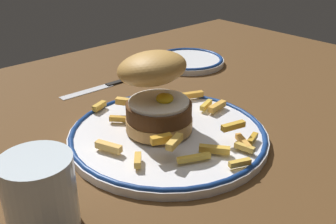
{
  "coord_description": "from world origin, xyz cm",
  "views": [
    {
      "loc": [
        -37.26,
        -42.98,
        30.03
      ],
      "look_at": [
        -1.86,
        -3.97,
        4.6
      ],
      "focal_mm": 42.61,
      "sensor_mm": 36.0,
      "label": 1
    }
  ],
  "objects_px": {
    "burger": "(155,90)",
    "knife": "(109,84)",
    "dinner_plate": "(168,134)",
    "side_plate": "(188,60)",
    "water_glass": "(41,200)"
  },
  "relations": [
    {
      "from": "burger",
      "to": "knife",
      "type": "bearing_deg",
      "value": 74.01
    },
    {
      "from": "water_glass",
      "to": "side_plate",
      "type": "relative_size",
      "value": 0.54
    },
    {
      "from": "dinner_plate",
      "to": "knife",
      "type": "relative_size",
      "value": 1.66
    },
    {
      "from": "dinner_plate",
      "to": "water_glass",
      "type": "height_order",
      "value": "water_glass"
    },
    {
      "from": "dinner_plate",
      "to": "burger",
      "type": "xyz_separation_m",
      "value": [
        -0.0,
        0.02,
        0.07
      ]
    },
    {
      "from": "burger",
      "to": "knife",
      "type": "distance_m",
      "value": 0.24
    },
    {
      "from": "dinner_plate",
      "to": "side_plate",
      "type": "bearing_deg",
      "value": 40.14
    },
    {
      "from": "burger",
      "to": "water_glass",
      "type": "bearing_deg",
      "value": -160.97
    },
    {
      "from": "dinner_plate",
      "to": "knife",
      "type": "xyz_separation_m",
      "value": [
        0.06,
        0.24,
        -0.01
      ]
    },
    {
      "from": "dinner_plate",
      "to": "burger",
      "type": "height_order",
      "value": "burger"
    },
    {
      "from": "dinner_plate",
      "to": "water_glass",
      "type": "relative_size",
      "value": 3.42
    },
    {
      "from": "knife",
      "to": "side_plate",
      "type": "bearing_deg",
      "value": -3.5
    },
    {
      "from": "side_plate",
      "to": "knife",
      "type": "xyz_separation_m",
      "value": [
        -0.21,
        0.01,
        -0.01
      ]
    },
    {
      "from": "burger",
      "to": "knife",
      "type": "relative_size",
      "value": 0.73
    },
    {
      "from": "dinner_plate",
      "to": "side_plate",
      "type": "height_order",
      "value": "same"
    }
  ]
}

